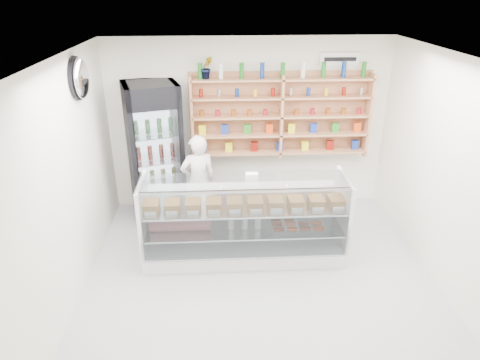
{
  "coord_description": "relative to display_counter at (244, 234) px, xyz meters",
  "views": [
    {
      "loc": [
        -0.51,
        -4.19,
        3.51
      ],
      "look_at": [
        -0.23,
        0.9,
        1.16
      ],
      "focal_mm": 32.0,
      "sensor_mm": 36.0,
      "label": 1
    }
  ],
  "objects": [
    {
      "name": "room",
      "position": [
        0.17,
        -0.88,
        1.06
      ],
      "size": [
        5.0,
        5.0,
        5.0
      ],
      "color": "silver",
      "rests_on": "ground"
    },
    {
      "name": "display_counter",
      "position": [
        0.0,
        0.0,
        0.0
      ],
      "size": [
        2.74,
        0.82,
        1.19
      ],
      "color": "white",
      "rests_on": "floor"
    },
    {
      "name": "shop_worker",
      "position": [
        -0.65,
        0.9,
        0.41
      ],
      "size": [
        0.62,
        0.48,
        1.49
      ],
      "primitive_type": "imported",
      "rotation": [
        0.0,
        0.0,
        3.39
      ],
      "color": "silver",
      "rests_on": "floor"
    },
    {
      "name": "drinks_cooler",
      "position": [
        -1.32,
        1.26,
        0.76
      ],
      "size": [
        0.97,
        0.96,
        2.19
      ],
      "rotation": [
        0.0,
        0.0,
        0.28
      ],
      "color": "black",
      "rests_on": "floor"
    },
    {
      "name": "wall_shelving",
      "position": [
        0.67,
        1.46,
        1.26
      ],
      "size": [
        2.84,
        0.28,
        1.33
      ],
      "color": "tan",
      "rests_on": "back_wall"
    },
    {
      "name": "potted_plant",
      "position": [
        -0.48,
        1.46,
        2.03
      ],
      "size": [
        0.22,
        0.2,
        0.34
      ],
      "primitive_type": "imported",
      "rotation": [
        0.0,
        0.0,
        0.31
      ],
      "color": "#1E6626",
      "rests_on": "wall_shelving"
    },
    {
      "name": "security_mirror",
      "position": [
        -2.0,
        0.32,
        2.11
      ],
      "size": [
        0.15,
        0.5,
        0.5
      ],
      "primitive_type": "ellipsoid",
      "color": "silver",
      "rests_on": "left_wall"
    },
    {
      "name": "wall_sign",
      "position": [
        1.57,
        1.59,
        2.11
      ],
      "size": [
        0.62,
        0.03,
        0.2
      ],
      "primitive_type": "cube",
      "color": "white",
      "rests_on": "back_wall"
    }
  ]
}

